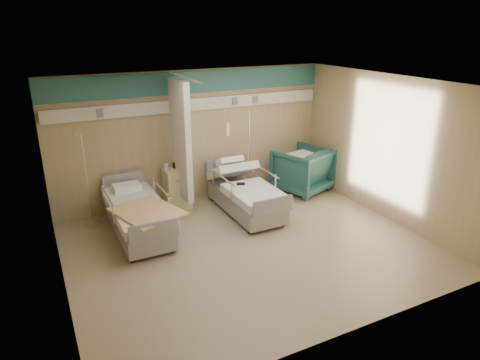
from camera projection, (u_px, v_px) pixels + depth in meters
name	position (u px, v px, depth m)	size (l,w,h in m)	color
ground	(249.00, 247.00, 7.47)	(6.00, 5.00, 0.00)	gray
room_walls	(241.00, 140.00, 7.02)	(6.04, 5.04, 2.82)	tan
bed_right	(246.00, 199.00, 8.70)	(1.00, 2.16, 0.63)	silver
bed_left	(138.00, 220.00, 7.78)	(1.00, 2.16, 0.63)	silver
bedside_cabinet	(177.00, 188.00, 8.93)	(0.50, 0.48, 0.85)	#D4D184
visitor_armchair	(302.00, 170.00, 9.79)	(1.09, 1.12, 1.02)	#1F4F4E
waffle_blanket	(302.00, 147.00, 9.59)	(0.56, 0.49, 0.06)	white
iv_stand_right	(249.00, 179.00, 9.57)	(0.35, 0.35, 1.94)	silver
iv_stand_left	(91.00, 208.00, 8.14)	(0.32, 0.32, 1.82)	silver
call_remote	(241.00, 184.00, 8.56)	(0.16, 0.07, 0.04)	black
tan_blanket	(147.00, 212.00, 7.30)	(0.92, 1.16, 0.04)	tan
toiletry_bag	(179.00, 165.00, 8.86)	(0.24, 0.15, 0.13)	black
white_cup	(166.00, 167.00, 8.72)	(0.09, 0.09, 0.13)	white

